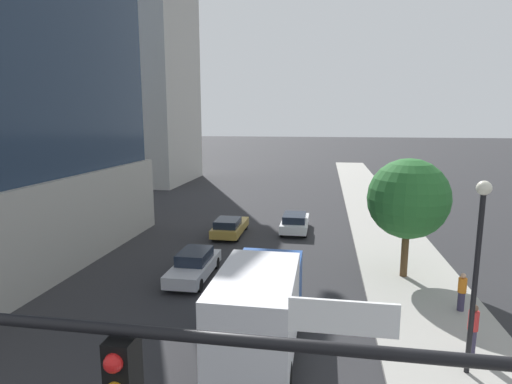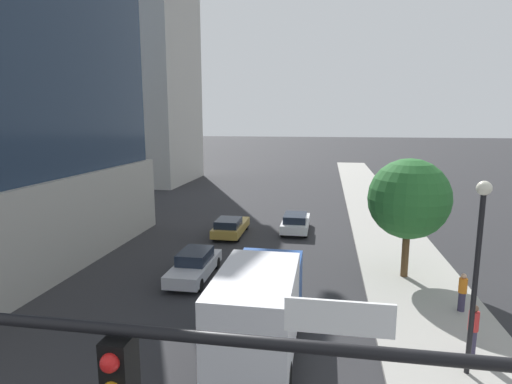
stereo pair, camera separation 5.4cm
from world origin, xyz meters
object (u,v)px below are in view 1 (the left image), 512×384
object	(u,v)px
car_gold	(230,226)
pedestrian_red_shirt	(473,329)
pedestrian_orange_shirt	(462,292)
construction_building	(139,58)
box_truck	(260,306)
street_tree	(408,199)
car_silver	(194,265)
street_lamp	(478,252)
car_white	(295,222)

from	to	relation	value
car_gold	pedestrian_red_shirt	distance (m)	17.87
car_gold	pedestrian_orange_shirt	size ratio (longest dim) A/B	2.72
construction_building	box_truck	distance (m)	46.37
street_tree	car_silver	distance (m)	11.36
car_gold	box_truck	distance (m)	15.39
street_lamp	box_truck	world-z (taller)	street_lamp
car_white	car_silver	size ratio (longest dim) A/B	0.97
car_gold	pedestrian_orange_shirt	world-z (taller)	pedestrian_orange_shirt
street_lamp	street_tree	size ratio (longest dim) A/B	1.02
street_tree	car_silver	world-z (taller)	street_tree
construction_building	car_gold	xyz separation A→B (m)	(17.19, -23.86, -15.21)
construction_building	car_silver	distance (m)	39.32
car_gold	street_lamp	bearing A→B (deg)	-52.75
car_white	box_truck	size ratio (longest dim) A/B	0.68
street_lamp	car_white	world-z (taller)	street_lamp
pedestrian_red_shirt	street_tree	bearing A→B (deg)	97.76
construction_building	pedestrian_orange_shirt	distance (m)	47.39
street_tree	pedestrian_red_shirt	xyz separation A→B (m)	(0.97, -7.14, -3.13)
street_lamp	pedestrian_red_shirt	distance (m)	3.33
street_lamp	car_white	bearing A→B (deg)	112.11
construction_building	car_gold	size ratio (longest dim) A/B	8.30
car_silver	box_truck	bearing A→B (deg)	-55.77
street_tree	car_white	world-z (taller)	street_tree
box_truck	pedestrian_orange_shirt	size ratio (longest dim) A/B	3.99
construction_building	box_truck	bearing A→B (deg)	-60.65
construction_building	car_silver	size ratio (longest dim) A/B	8.07
construction_building	street_tree	size ratio (longest dim) A/B	6.13
street_lamp	box_truck	size ratio (longest dim) A/B	0.94
car_white	construction_building	bearing A→B (deg)	134.46
car_silver	pedestrian_orange_shirt	xyz separation A→B (m)	(12.34, -2.00, 0.28)
street_lamp	pedestrian_orange_shirt	size ratio (longest dim) A/B	3.74
car_gold	pedestrian_orange_shirt	bearing A→B (deg)	-39.27
car_white	street_tree	bearing A→B (deg)	-52.86
construction_building	car_white	world-z (taller)	construction_building
pedestrian_red_shirt	box_truck	bearing A→B (deg)	-171.03
car_white	car_gold	world-z (taller)	car_white
street_lamp	box_truck	xyz separation A→B (m)	(-6.69, 0.01, -2.29)
construction_building	car_gold	world-z (taller)	construction_building
street_lamp	car_gold	world-z (taller)	street_lamp
car_silver	pedestrian_orange_shirt	distance (m)	12.51
box_truck	car_gold	bearing A→B (deg)	106.97
construction_building	street_lamp	size ratio (longest dim) A/B	6.03
construction_building	car_silver	xyz separation A→B (m)	(17.19, -31.95, -15.16)
street_lamp	car_silver	size ratio (longest dim) A/B	1.34
street_tree	construction_building	bearing A→B (deg)	132.64
construction_building	street_tree	distance (m)	42.76
car_white	pedestrian_red_shirt	bearing A→B (deg)	-64.92
car_gold	box_truck	xyz separation A→B (m)	(4.48, -14.67, 1.22)
box_truck	car_silver	bearing A→B (deg)	124.23
pedestrian_orange_shirt	pedestrian_red_shirt	xyz separation A→B (m)	(-0.70, -3.45, 0.09)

